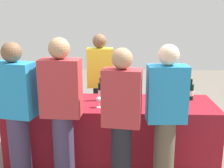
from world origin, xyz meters
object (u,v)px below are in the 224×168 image
Objects in this scene: server_pouring at (100,82)px; guest_1 at (62,109)px; guest_2 at (122,118)px; wine_bottle_2 at (130,91)px; wine_bottle_3 at (138,92)px; wine_bottle_4 at (165,92)px; wine_glass_2 at (99,100)px; wine_bottle_0 at (63,92)px; guest_0 at (17,110)px; wine_bottle_1 at (101,92)px; menu_board at (177,101)px; wine_glass_0 at (34,100)px; guest_3 at (166,115)px; wine_bottle_5 at (191,92)px; wine_glass_1 at (64,99)px.

guest_1 is (-0.30, -1.36, 0.03)m from server_pouring.
wine_bottle_2 is at bearing 91.24° from guest_2.
wine_bottle_4 is (0.36, 0.01, -0.00)m from wine_bottle_3.
wine_glass_2 is 0.90m from server_pouring.
guest_1 is 1.05× the size of guest_2.
guest_1 is at bearing -79.28° from wine_bottle_0.
wine_bottle_4 is 0.19× the size of guest_0.
wine_bottle_2 is at bearing 7.83° from wine_bottle_1.
wine_bottle_0 is at bearing -153.76° from menu_board.
wine_glass_0 is at bearing 93.12° from guest_0.
wine_glass_0 is 0.09× the size of server_pouring.
wine_bottle_3 is 0.20× the size of guest_2.
menu_board is (0.38, 1.02, -0.45)m from wine_bottle_4.
wine_bottle_3 is at bearing 40.50° from guest_0.
wine_glass_0 is at bearing -150.32° from menu_board.
guest_1 is at bearing -44.61° from wine_glass_0.
wine_bottle_0 is 0.80m from guest_1.
guest_0 is (-0.06, -0.41, 0.01)m from wine_glass_0.
guest_3 reaches higher than wine_glass_0.
guest_0 reaches higher than guest_2.
guest_3 is at bearing -97.51° from wine_bottle_4.
guest_2 is (0.79, -0.92, -0.01)m from wine_bottle_0.
wine_bottle_0 is 0.90m from wine_bottle_2.
menu_board is (1.58, 1.82, -0.47)m from guest_1.
wine_bottle_5 is 1.09m from menu_board.
wine_bottle_1 is 1.02× the size of wine_bottle_3.
guest_3 is at bearing 8.94° from guest_0.
wine_bottle_1 is 0.51m from wine_glass_1.
guest_1 reaches higher than wine_bottle_5.
guest_1 is at bearing 7.81° from guest_0.
guest_0 reaches higher than wine_glass_2.
guest_3 reaches higher than wine_glass_2.
wine_bottle_4 reaches higher than wine_bottle_5.
wine_bottle_1 is 0.83m from guest_1.
wine_glass_2 is 0.66m from guest_2.
guest_2 is (1.14, -0.17, -0.01)m from guest_0.
guest_2 is (0.64, -0.14, -0.04)m from guest_1.
wine_glass_1 reaches higher than wine_glass_0.
menu_board is at bearing 88.50° from wine_bottle_5.
wine_bottle_1 is 1.09m from guest_3.
guest_1 is 1.04× the size of guest_3.
guest_3 is at bearing -17.17° from wine_glass_0.
wine_glass_1 is at bearing -158.59° from wine_bottle_2.
wine_bottle_3 is 0.71m from wine_bottle_5.
wine_bottle_2 is at bearing 17.13° from wine_glass_0.
wine_glass_0 is 0.09× the size of guest_3.
wine_bottle_1 is 0.86m from wine_glass_0.
server_pouring is at bearing 147.90° from wine_bottle_4.
wine_bottle_1 reaches higher than menu_board.
server_pouring is at bearing 66.79° from wine_glass_1.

